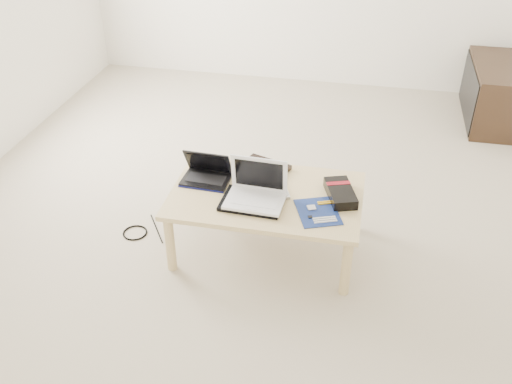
% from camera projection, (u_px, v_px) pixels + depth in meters
% --- Properties ---
extents(ground, '(4.00, 4.00, 0.00)m').
position_uv_depth(ground, '(253.00, 185.00, 4.09)').
color(ground, '#B7AB94').
rests_on(ground, ground).
extents(coffee_table, '(1.10, 0.70, 0.40)m').
position_uv_depth(coffee_table, '(266.00, 200.00, 3.32)').
color(coffee_table, tan).
rests_on(coffee_table, ground).
extents(media_cabinet, '(0.41, 0.90, 0.50)m').
position_uv_depth(media_cabinet, '(493.00, 93.00, 4.83)').
color(media_cabinet, '#372516').
rests_on(media_cabinet, ground).
extents(book, '(0.35, 0.32, 0.03)m').
position_uv_depth(book, '(262.00, 169.00, 3.48)').
color(book, black).
rests_on(book, coffee_table).
extents(netbook, '(0.29, 0.22, 0.19)m').
position_uv_depth(netbook, '(207.00, 174.00, 3.39)').
color(netbook, black).
rests_on(netbook, coffee_table).
extents(tablet, '(0.25, 0.21, 0.01)m').
position_uv_depth(tablet, '(254.00, 184.00, 3.36)').
color(tablet, black).
rests_on(tablet, coffee_table).
extents(remote, '(0.12, 0.21, 0.02)m').
position_uv_depth(remote, '(283.00, 188.00, 3.32)').
color(remote, '#ABACB0').
rests_on(remote, coffee_table).
extents(neoprene_sleeve, '(0.36, 0.27, 0.02)m').
position_uv_depth(neoprene_sleeve, '(252.00, 202.00, 3.20)').
color(neoprene_sleeve, black).
rests_on(neoprene_sleeve, coffee_table).
extents(white_laptop, '(0.33, 0.24, 0.24)m').
position_uv_depth(white_laptop, '(256.00, 192.00, 3.18)').
color(white_laptop, white).
rests_on(white_laptop, neoprene_sleeve).
extents(motherboard, '(0.30, 0.33, 0.01)m').
position_uv_depth(motherboard, '(318.00, 212.00, 3.13)').
color(motherboard, '#0C1B4D').
rests_on(motherboard, coffee_table).
extents(gpu_box, '(0.22, 0.30, 0.06)m').
position_uv_depth(gpu_box, '(340.00, 193.00, 3.24)').
color(gpu_box, black).
rests_on(gpu_box, coffee_table).
extents(cable_coil, '(0.13, 0.13, 0.01)m').
position_uv_depth(cable_coil, '(239.00, 190.00, 3.30)').
color(cable_coil, black).
rests_on(cable_coil, coffee_table).
extents(floor_cable_coil, '(0.18, 0.18, 0.01)m').
position_uv_depth(floor_cable_coil, '(135.00, 233.00, 3.62)').
color(floor_cable_coil, black).
rests_on(floor_cable_coil, ground).
extents(floor_cable_trail, '(0.18, 0.27, 0.01)m').
position_uv_depth(floor_cable_trail, '(157.00, 228.00, 3.66)').
color(floor_cable_trail, black).
rests_on(floor_cable_trail, ground).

